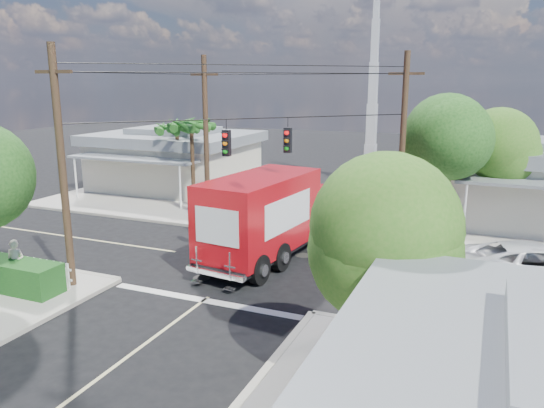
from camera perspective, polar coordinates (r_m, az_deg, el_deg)
The scene contains 17 objects.
ground at distance 23.04m, azimuth -1.95°, elevation -6.39°, with size 120.00×120.00×0.00m, color black.
sidewalk_ne at distance 31.55m, azimuth 25.30°, elevation -2.13°, with size 14.12×14.12×0.14m.
sidewalk_nw at distance 37.34m, azimuth -10.14°, elevation 1.16°, with size 14.12×14.12×0.14m.
road_markings at distance 21.79m, azimuth -3.58°, elevation -7.56°, with size 32.00×32.00×0.01m.
building_nw at distance 38.87m, azimuth -10.39°, elevation 4.85°, with size 10.80×10.20×4.30m.
radio_tower at distance 40.67m, azimuth 10.73°, elevation 10.04°, with size 0.80×0.80×17.00m.
tree_ne_front at distance 26.68m, azimuth 18.67°, elevation 6.15°, with size 4.21×4.14×6.66m.
tree_ne_back at distance 28.87m, azimuth 24.10°, elevation 5.02°, with size 3.77×3.66×5.82m.
tree_se at distance 13.15m, azimuth 12.60°, elevation -3.37°, with size 3.67×3.54×5.62m.
palm_nw_front at distance 31.99m, azimuth -8.67°, elevation 8.25°, with size 3.01×3.08×5.59m.
palm_nw_back at distance 34.35m, azimuth -10.21°, elevation 7.90°, with size 3.01×3.08×5.19m.
utility_poles at distance 24.04m, azimuth -3.87°, elevation 5.89°, with size 12.00×10.68×9.00m.
picket_fence at distance 23.14m, azimuth -26.15°, elevation -5.92°, with size 5.94×0.06×1.00m.
vending_boxes at distance 26.95m, azimuth 16.44°, elevation -2.47°, with size 1.90×0.50×1.10m.
delivery_truck at distance 23.22m, azimuth -0.28°, elevation -1.25°, with size 3.68×9.00×3.79m.
parked_car at distance 22.76m, azimuth 26.63°, elevation -5.90°, with size 2.73×5.92×1.64m, color silver.
pedestrian at distance 22.10m, azimuth -25.85°, elevation -5.77°, with size 0.66×0.43×1.80m, color beige.
Camera 1 is at (9.15, -19.69, 7.72)m, focal length 35.00 mm.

